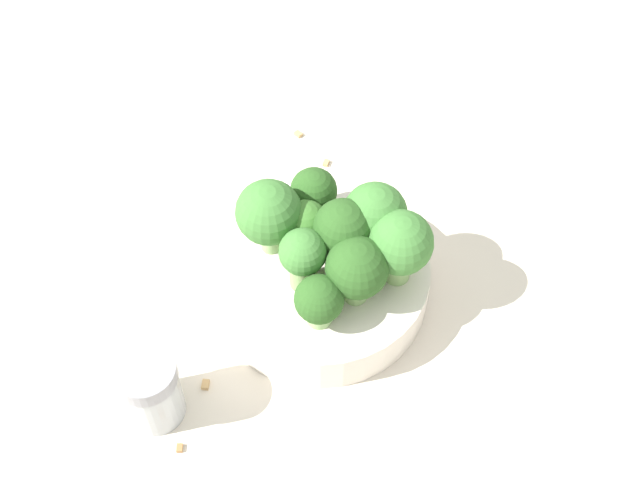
# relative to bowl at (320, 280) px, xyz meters

# --- Properties ---
(ground_plane) EXTENTS (3.00, 3.00, 0.00)m
(ground_plane) POSITION_rel_bowl_xyz_m (0.00, 0.00, -0.02)
(ground_plane) COLOR beige
(bowl) EXTENTS (0.15, 0.15, 0.03)m
(bowl) POSITION_rel_bowl_xyz_m (0.00, 0.00, 0.00)
(bowl) COLOR silver
(bowl) RESTS_ON ground_plane
(broccoli_floret_0) EXTENTS (0.03, 0.03, 0.05)m
(broccoli_floret_0) POSITION_rel_bowl_xyz_m (-0.02, -0.01, 0.05)
(broccoli_floret_0) COLOR #7A9E5B
(broccoli_floret_0) RESTS_ON bowl
(broccoli_floret_1) EXTENTS (0.04, 0.04, 0.06)m
(broccoli_floret_1) POSITION_rel_bowl_xyz_m (0.01, -0.01, 0.05)
(broccoli_floret_1) COLOR #7A9E5B
(broccoli_floret_1) RESTS_ON bowl
(broccoli_floret_2) EXTENTS (0.04, 0.04, 0.06)m
(broccoli_floret_2) POSITION_rel_bowl_xyz_m (0.04, -0.04, 0.05)
(broccoli_floret_2) COLOR #84AD66
(broccoli_floret_2) RESTS_ON bowl
(broccoli_floret_3) EXTENTS (0.03, 0.03, 0.05)m
(broccoli_floret_3) POSITION_rel_bowl_xyz_m (-0.00, 0.02, 0.04)
(broccoli_floret_3) COLOR #8EB770
(broccoli_floret_3) RESTS_ON bowl
(broccoli_floret_4) EXTENTS (0.05, 0.05, 0.06)m
(broccoli_floret_4) POSITION_rel_bowl_xyz_m (-0.02, 0.03, 0.05)
(broccoli_floret_4) COLOR #8EB770
(broccoli_floret_4) RESTS_ON bowl
(broccoli_floret_5) EXTENTS (0.04, 0.04, 0.06)m
(broccoli_floret_5) POSITION_rel_bowl_xyz_m (0.04, -0.01, 0.05)
(broccoli_floret_5) COLOR #84AD66
(broccoli_floret_5) RESTS_ON bowl
(broccoli_floret_6) EXTENTS (0.03, 0.03, 0.05)m
(broccoli_floret_6) POSITION_rel_bowl_xyz_m (0.02, 0.04, 0.04)
(broccoli_floret_6) COLOR #7A9E5B
(broccoli_floret_6) RESTS_ON bowl
(broccoli_floret_7) EXTENTS (0.03, 0.03, 0.04)m
(broccoli_floret_7) POSITION_rel_bowl_xyz_m (-0.02, -0.03, 0.04)
(broccoli_floret_7) COLOR #8EB770
(broccoli_floret_7) RESTS_ON bowl
(broccoli_floret_8) EXTENTS (0.04, 0.04, 0.06)m
(broccoli_floret_8) POSITION_rel_bowl_xyz_m (0.01, -0.03, 0.05)
(broccoli_floret_8) COLOR #84AD66
(broccoli_floret_8) RESTS_ON bowl
(pepper_shaker) EXTENTS (0.04, 0.04, 0.06)m
(pepper_shaker) POSITION_rel_bowl_xyz_m (-0.14, -0.02, 0.01)
(pepper_shaker) COLOR #B2B7BC
(pepper_shaker) RESTS_ON ground_plane
(almond_crumb_0) EXTENTS (0.01, 0.01, 0.01)m
(almond_crumb_0) POSITION_rel_bowl_xyz_m (0.07, 0.10, -0.01)
(almond_crumb_0) COLOR tan
(almond_crumb_0) RESTS_ON ground_plane
(almond_crumb_1) EXTENTS (0.01, 0.01, 0.01)m
(almond_crumb_1) POSITION_rel_bowl_xyz_m (-0.14, -0.05, -0.01)
(almond_crumb_1) COLOR olive
(almond_crumb_1) RESTS_ON ground_plane
(almond_crumb_2) EXTENTS (0.01, 0.01, 0.01)m
(almond_crumb_2) POSITION_rel_bowl_xyz_m (0.07, 0.14, -0.01)
(almond_crumb_2) COLOR tan
(almond_crumb_2) RESTS_ON ground_plane
(almond_crumb_3) EXTENTS (0.01, 0.01, 0.01)m
(almond_crumb_3) POSITION_rel_bowl_xyz_m (-0.11, -0.02, -0.01)
(almond_crumb_3) COLOR tan
(almond_crumb_3) RESTS_ON ground_plane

